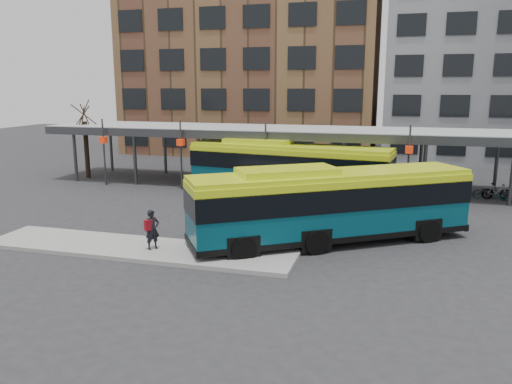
{
  "coord_description": "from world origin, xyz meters",
  "views": [
    {
      "loc": [
        5.06,
        -21.77,
        7.07
      ],
      "look_at": [
        -1.54,
        2.1,
        1.8
      ],
      "focal_mm": 35.0,
      "sensor_mm": 36.0,
      "label": 1
    }
  ],
  "objects_px": {
    "tree": "(86,147)",
    "bus_rear": "(288,167)",
    "bus_front": "(330,203)",
    "pedestrian": "(152,229)"
  },
  "relations": [
    {
      "from": "bus_front",
      "to": "bus_rear",
      "type": "xyz_separation_m",
      "value": [
        -3.94,
        9.47,
        0.03
      ]
    },
    {
      "from": "tree",
      "to": "bus_rear",
      "type": "distance_m",
      "value": 16.65
    },
    {
      "from": "bus_front",
      "to": "pedestrian",
      "type": "height_order",
      "value": "bus_front"
    },
    {
      "from": "tree",
      "to": "bus_front",
      "type": "relative_size",
      "value": 0.45
    },
    {
      "from": "bus_rear",
      "to": "bus_front",
      "type": "bearing_deg",
      "value": -59.05
    },
    {
      "from": "tree",
      "to": "bus_rear",
      "type": "bearing_deg",
      "value": -7.53
    },
    {
      "from": "bus_front",
      "to": "bus_rear",
      "type": "distance_m",
      "value": 10.26
    },
    {
      "from": "bus_front",
      "to": "tree",
      "type": "bearing_deg",
      "value": 117.27
    },
    {
      "from": "tree",
      "to": "bus_front",
      "type": "bearing_deg",
      "value": -29.68
    },
    {
      "from": "tree",
      "to": "bus_front",
      "type": "height_order",
      "value": "tree"
    }
  ]
}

